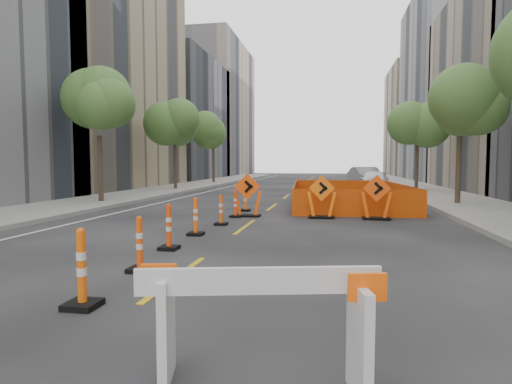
% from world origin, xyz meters
% --- Properties ---
extents(ground_plane, '(140.00, 140.00, 0.00)m').
position_xyz_m(ground_plane, '(0.00, 0.00, 0.00)').
color(ground_plane, black).
extents(sidewalk_left, '(4.00, 90.00, 0.15)m').
position_xyz_m(sidewalk_left, '(-9.00, 12.00, 0.07)').
color(sidewalk_left, gray).
rests_on(sidewalk_left, ground).
extents(sidewalk_right, '(4.00, 90.00, 0.15)m').
position_xyz_m(sidewalk_right, '(9.00, 12.00, 0.07)').
color(sidewalk_right, gray).
rests_on(sidewalk_right, ground).
extents(bld_left_c, '(12.00, 18.00, 26.00)m').
position_xyz_m(bld_left_c, '(-17.00, 20.80, 13.00)').
color(bld_left_c, tan).
rests_on(bld_left_c, ground).
extents(bld_left_d, '(12.00, 16.00, 14.00)m').
position_xyz_m(bld_left_d, '(-17.00, 39.20, 7.00)').
color(bld_left_d, '#4C4C51').
rests_on(bld_left_d, ground).
extents(bld_left_e, '(12.00, 20.00, 20.00)m').
position_xyz_m(bld_left_e, '(-17.00, 55.60, 10.00)').
color(bld_left_e, gray).
rests_on(bld_left_e, ground).
extents(bld_right_d, '(12.00, 18.00, 20.00)m').
position_xyz_m(bld_right_d, '(17.00, 40.20, 10.00)').
color(bld_right_d, gray).
rests_on(bld_right_d, ground).
extents(bld_right_e, '(12.00, 14.00, 16.00)m').
position_xyz_m(bld_right_e, '(17.00, 58.60, 8.00)').
color(bld_right_e, tan).
rests_on(bld_right_e, ground).
extents(tree_l_b, '(2.80, 2.80, 5.95)m').
position_xyz_m(tree_l_b, '(-8.40, 10.00, 4.53)').
color(tree_l_b, '#382B1E').
rests_on(tree_l_b, ground).
extents(tree_l_c, '(2.80, 2.80, 5.95)m').
position_xyz_m(tree_l_c, '(-8.40, 20.00, 4.53)').
color(tree_l_c, '#382B1E').
rests_on(tree_l_c, ground).
extents(tree_l_d, '(2.80, 2.80, 5.95)m').
position_xyz_m(tree_l_d, '(-8.40, 30.00, 4.53)').
color(tree_l_d, '#382B1E').
rests_on(tree_l_d, ground).
extents(tree_r_b, '(2.80, 2.80, 5.95)m').
position_xyz_m(tree_r_b, '(8.40, 12.00, 4.53)').
color(tree_r_b, '#382B1E').
rests_on(tree_r_b, ground).
extents(tree_r_c, '(2.80, 2.80, 5.95)m').
position_xyz_m(tree_r_c, '(8.40, 22.00, 4.53)').
color(tree_r_c, '#382B1E').
rests_on(tree_r_c, ground).
extents(channelizer_1, '(0.44, 0.44, 1.13)m').
position_xyz_m(channelizer_1, '(-0.73, -3.75, 0.56)').
color(channelizer_1, '#DC5209').
rests_on(channelizer_1, ground).
extents(channelizer_2, '(0.41, 0.41, 1.04)m').
position_xyz_m(channelizer_2, '(-0.82, -1.76, 0.52)').
color(channelizer_2, '#E14109').
rests_on(channelizer_2, ground).
extents(channelizer_3, '(0.42, 0.42, 1.08)m').
position_xyz_m(channelizer_3, '(-1.04, 0.23, 0.54)').
color(channelizer_3, red).
rests_on(channelizer_3, ground).
extents(channelizer_4, '(0.42, 0.42, 1.06)m').
position_xyz_m(channelizer_4, '(-1.04, 2.22, 0.53)').
color(channelizer_4, '#F94F0A').
rests_on(channelizer_4, ground).
extents(channelizer_5, '(0.39, 0.39, 0.99)m').
position_xyz_m(channelizer_5, '(-0.85, 4.21, 0.50)').
color(channelizer_5, '#E44F09').
rests_on(channelizer_5, ground).
extents(channelizer_6, '(0.39, 0.39, 0.99)m').
position_xyz_m(channelizer_6, '(-0.83, 6.20, 0.50)').
color(channelizer_6, '#E63C09').
rests_on(channelizer_6, ground).
extents(channelizer_7, '(0.41, 0.41, 1.05)m').
position_xyz_m(channelizer_7, '(-0.86, 8.19, 0.52)').
color(channelizer_7, '#FF5D0A').
rests_on(channelizer_7, ground).
extents(chevron_sign_left, '(1.22, 0.95, 1.61)m').
position_xyz_m(chevron_sign_left, '(-0.43, 6.50, 0.81)').
color(chevron_sign_left, '#FF4E0A').
rests_on(chevron_sign_left, ground).
extents(chevron_sign_center, '(1.12, 0.76, 1.56)m').
position_xyz_m(chevron_sign_center, '(2.31, 6.51, 0.78)').
color(chevron_sign_center, '#FE680A').
rests_on(chevron_sign_center, ground).
extents(chevron_sign_right, '(1.17, 0.85, 1.59)m').
position_xyz_m(chevron_sign_right, '(4.22, 6.47, 0.79)').
color(chevron_sign_right, '#F1470A').
rests_on(chevron_sign_right, ground).
extents(safety_fence, '(5.35, 8.51, 1.03)m').
position_xyz_m(safety_fence, '(3.37, 11.13, 0.51)').
color(safety_fence, orange).
rests_on(safety_fence, ground).
extents(barricade_board, '(2.27, 1.12, 1.10)m').
position_xyz_m(barricade_board, '(2.06, -5.40, 0.55)').
color(barricade_board, white).
rests_on(barricade_board, ground).
extents(parked_car_near, '(2.45, 4.68, 1.52)m').
position_xyz_m(parked_car_near, '(5.44, 20.07, 0.76)').
color(parked_car_near, white).
rests_on(parked_car_near, ground).
extents(parked_car_mid, '(2.88, 5.29, 1.66)m').
position_xyz_m(parked_car_mid, '(5.29, 26.04, 0.83)').
color(parked_car_mid, '#949398').
rests_on(parked_car_mid, ground).
extents(parked_car_far, '(3.07, 4.93, 1.33)m').
position_xyz_m(parked_car_far, '(5.37, 31.45, 0.67)').
color(parked_car_far, black).
rests_on(parked_car_far, ground).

